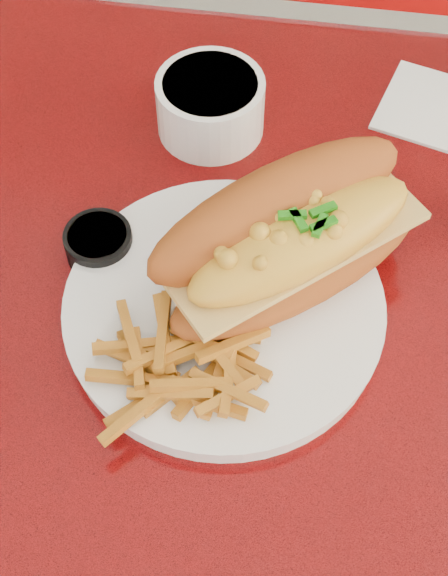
# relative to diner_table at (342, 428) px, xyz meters

# --- Properties ---
(diner_table) EXTENTS (1.23, 0.83, 0.77)m
(diner_table) POSITION_rel_diner_table_xyz_m (0.00, 0.00, 0.00)
(diner_table) COLOR #BB0B0C
(diner_table) RESTS_ON ground
(booth_bench_far) EXTENTS (1.20, 0.51, 0.90)m
(booth_bench_far) POSITION_rel_diner_table_xyz_m (0.00, 0.81, -0.32)
(booth_bench_far) COLOR #A10C0A
(booth_bench_far) RESTS_ON ground
(dinner_plate) EXTENTS (0.31, 0.31, 0.02)m
(dinner_plate) POSITION_rel_diner_table_xyz_m (-0.12, 0.01, 0.17)
(dinner_plate) COLOR white
(dinner_plate) RESTS_ON diner_table
(mac_hoagie) EXTENTS (0.25, 0.24, 0.10)m
(mac_hoagie) POSITION_rel_diner_table_xyz_m (-0.07, 0.05, 0.22)
(mac_hoagie) COLOR #A8501B
(mac_hoagie) RESTS_ON dinner_plate
(fries_pile) EXTENTS (0.12, 0.12, 0.03)m
(fries_pile) POSITION_rel_diner_table_xyz_m (-0.13, -0.05, 0.19)
(fries_pile) COLOR orange
(fries_pile) RESTS_ON dinner_plate
(fork) EXTENTS (0.05, 0.16, 0.00)m
(fork) POSITION_rel_diner_table_xyz_m (-0.06, -0.00, 0.18)
(fork) COLOR silver
(fork) RESTS_ON dinner_plate
(gravy_ramekin) EXTENTS (0.11, 0.11, 0.06)m
(gravy_ramekin) POSITION_rel_diner_table_xyz_m (-0.16, 0.22, 0.19)
(gravy_ramekin) COLOR white
(gravy_ramekin) RESTS_ON diner_table
(sauce_cup_left) EXTENTS (0.07, 0.07, 0.03)m
(sauce_cup_left) POSITION_rel_diner_table_xyz_m (-0.23, 0.05, 0.18)
(sauce_cup_left) COLOR black
(sauce_cup_left) RESTS_ON diner_table
(paper_napkin) EXTENTS (0.13, 0.13, 0.00)m
(paper_napkin) POSITION_rel_diner_table_xyz_m (0.05, 0.27, 0.16)
(paper_napkin) COLOR white
(paper_napkin) RESTS_ON diner_table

